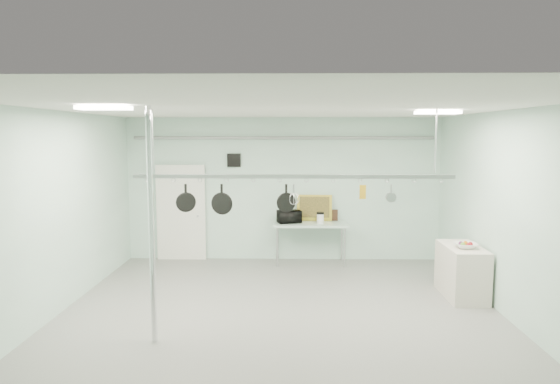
{
  "coord_description": "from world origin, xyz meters",
  "views": [
    {
      "loc": [
        0.15,
        -7.12,
        2.83
      ],
      "look_at": [
        -0.01,
        1.0,
        1.88
      ],
      "focal_mm": 32.0,
      "sensor_mm": 36.0,
      "label": 1
    }
  ],
  "objects_px": {
    "side_cabinet": "(462,271)",
    "skillet_left": "(186,198)",
    "fruit_bowl": "(466,246)",
    "pot_rack": "(293,175)",
    "microwave": "(289,217)",
    "skillet_right": "(286,197)",
    "coffee_canister": "(320,219)",
    "chrome_pole": "(151,227)",
    "prep_table": "(310,226)",
    "skillet_mid": "(222,199)"
  },
  "relations": [
    {
      "from": "side_cabinet",
      "to": "skillet_left",
      "type": "xyz_separation_m",
      "value": [
        -4.57,
        -1.1,
        1.43
      ]
    },
    {
      "from": "fruit_bowl",
      "to": "side_cabinet",
      "type": "bearing_deg",
      "value": 87.31
    },
    {
      "from": "side_cabinet",
      "to": "pot_rack",
      "type": "bearing_deg",
      "value": -159.55
    },
    {
      "from": "microwave",
      "to": "skillet_right",
      "type": "xyz_separation_m",
      "value": [
        -0.04,
        -3.32,
        0.84
      ]
    },
    {
      "from": "microwave",
      "to": "coffee_canister",
      "type": "xyz_separation_m",
      "value": [
        0.67,
        -0.08,
        -0.03
      ]
    },
    {
      "from": "fruit_bowl",
      "to": "skillet_right",
      "type": "distance_m",
      "value": 3.33
    },
    {
      "from": "chrome_pole",
      "to": "pot_rack",
      "type": "bearing_deg",
      "value": 25.35
    },
    {
      "from": "chrome_pole",
      "to": "skillet_right",
      "type": "relative_size",
      "value": 7.94
    },
    {
      "from": "prep_table",
      "to": "fruit_bowl",
      "type": "bearing_deg",
      "value": -42.79
    },
    {
      "from": "skillet_mid",
      "to": "pot_rack",
      "type": "bearing_deg",
      "value": 12.63
    },
    {
      "from": "prep_table",
      "to": "pot_rack",
      "type": "distance_m",
      "value": 3.61
    },
    {
      "from": "pot_rack",
      "to": "fruit_bowl",
      "type": "height_order",
      "value": "pot_rack"
    },
    {
      "from": "prep_table",
      "to": "skillet_mid",
      "type": "distance_m",
      "value": 3.76
    },
    {
      "from": "side_cabinet",
      "to": "skillet_left",
      "type": "height_order",
      "value": "skillet_left"
    },
    {
      "from": "skillet_left",
      "to": "skillet_mid",
      "type": "relative_size",
      "value": 0.88
    },
    {
      "from": "skillet_mid",
      "to": "chrome_pole",
      "type": "bearing_deg",
      "value": -119.82
    },
    {
      "from": "skillet_left",
      "to": "skillet_right",
      "type": "relative_size",
      "value": 1.02
    },
    {
      "from": "chrome_pole",
      "to": "skillet_left",
      "type": "bearing_deg",
      "value": 72.73
    },
    {
      "from": "coffee_canister",
      "to": "skillet_mid",
      "type": "height_order",
      "value": "skillet_mid"
    },
    {
      "from": "coffee_canister",
      "to": "skillet_left",
      "type": "xyz_separation_m",
      "value": [
        -2.23,
        -3.24,
        0.87
      ]
    },
    {
      "from": "coffee_canister",
      "to": "skillet_left",
      "type": "relative_size",
      "value": 0.5
    },
    {
      "from": "fruit_bowl",
      "to": "skillet_right",
      "type": "relative_size",
      "value": 0.94
    },
    {
      "from": "prep_table",
      "to": "skillet_left",
      "type": "bearing_deg",
      "value": -121.47
    },
    {
      "from": "chrome_pole",
      "to": "fruit_bowl",
      "type": "xyz_separation_m",
      "value": [
        4.84,
        1.85,
        -0.65
      ]
    },
    {
      "from": "chrome_pole",
      "to": "side_cabinet",
      "type": "bearing_deg",
      "value": 22.41
    },
    {
      "from": "fruit_bowl",
      "to": "skillet_mid",
      "type": "xyz_separation_m",
      "value": [
        -4.02,
        -0.95,
        0.91
      ]
    },
    {
      "from": "microwave",
      "to": "skillet_mid",
      "type": "xyz_separation_m",
      "value": [
        -1.01,
        -3.32,
        0.81
      ]
    },
    {
      "from": "microwave",
      "to": "skillet_left",
      "type": "xyz_separation_m",
      "value": [
        -1.56,
        -3.32,
        0.84
      ]
    },
    {
      "from": "chrome_pole",
      "to": "prep_table",
      "type": "bearing_deg",
      "value": 61.29
    },
    {
      "from": "skillet_left",
      "to": "skillet_mid",
      "type": "height_order",
      "value": "same"
    },
    {
      "from": "side_cabinet",
      "to": "skillet_right",
      "type": "xyz_separation_m",
      "value": [
        -3.06,
        -1.1,
        1.43
      ]
    },
    {
      "from": "skillet_mid",
      "to": "side_cabinet",
      "type": "bearing_deg",
      "value": 27.91
    },
    {
      "from": "chrome_pole",
      "to": "pot_rack",
      "type": "height_order",
      "value": "chrome_pole"
    },
    {
      "from": "skillet_right",
      "to": "fruit_bowl",
      "type": "bearing_deg",
      "value": -1.6
    },
    {
      "from": "side_cabinet",
      "to": "fruit_bowl",
      "type": "distance_m",
      "value": 0.52
    },
    {
      "from": "side_cabinet",
      "to": "pot_rack",
      "type": "distance_m",
      "value": 3.62
    },
    {
      "from": "pot_rack",
      "to": "skillet_right",
      "type": "bearing_deg",
      "value": 180.0
    },
    {
      "from": "pot_rack",
      "to": "coffee_canister",
      "type": "xyz_separation_m",
      "value": [
        0.61,
        3.24,
        -1.22
      ]
    },
    {
      "from": "chrome_pole",
      "to": "skillet_right",
      "type": "xyz_separation_m",
      "value": [
        1.79,
        0.9,
        0.28
      ]
    },
    {
      "from": "chrome_pole",
      "to": "pot_rack",
      "type": "relative_size",
      "value": 0.67
    },
    {
      "from": "fruit_bowl",
      "to": "skillet_right",
      "type": "bearing_deg",
      "value": -162.76
    },
    {
      "from": "pot_rack",
      "to": "microwave",
      "type": "relative_size",
      "value": 9.73
    },
    {
      "from": "side_cabinet",
      "to": "skillet_mid",
      "type": "bearing_deg",
      "value": -164.72
    },
    {
      "from": "side_cabinet",
      "to": "coffee_canister",
      "type": "bearing_deg",
      "value": 137.57
    },
    {
      "from": "prep_table",
      "to": "pot_rack",
      "type": "xyz_separation_m",
      "value": [
        -0.4,
        -3.3,
        1.4
      ]
    },
    {
      "from": "pot_rack",
      "to": "fruit_bowl",
      "type": "bearing_deg",
      "value": 17.82
    },
    {
      "from": "skillet_right",
      "to": "coffee_canister",
      "type": "bearing_deg",
      "value": 58.68
    },
    {
      "from": "chrome_pole",
      "to": "fruit_bowl",
      "type": "distance_m",
      "value": 5.22
    },
    {
      "from": "prep_table",
      "to": "coffee_canister",
      "type": "height_order",
      "value": "coffee_canister"
    },
    {
      "from": "prep_table",
      "to": "side_cabinet",
      "type": "bearing_deg",
      "value": -40.79
    }
  ]
}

